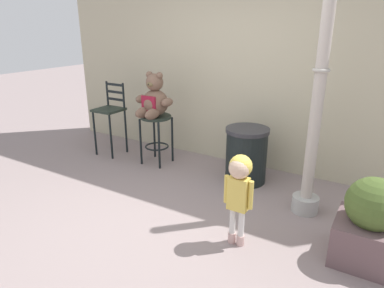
% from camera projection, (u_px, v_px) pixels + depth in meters
% --- Properties ---
extents(ground_plane, '(24.00, 24.00, 0.00)m').
position_uv_depth(ground_plane, '(158.00, 221.00, 3.64)').
color(ground_plane, gray).
extents(building_wall, '(6.11, 0.30, 3.88)m').
position_uv_depth(building_wall, '(245.00, 25.00, 4.70)').
color(building_wall, '#B7AE90').
rests_on(building_wall, ground_plane).
extents(bar_stool_with_teddy, '(0.44, 0.44, 0.72)m').
position_uv_depth(bar_stool_with_teddy, '(156.00, 129.00, 5.00)').
color(bar_stool_with_teddy, '#202A22').
rests_on(bar_stool_with_teddy, ground_plane).
extents(teddy_bear, '(0.58, 0.52, 0.62)m').
position_uv_depth(teddy_bear, '(154.00, 100.00, 4.83)').
color(teddy_bear, brown).
rests_on(teddy_bear, bar_stool_with_teddy).
extents(child_walking, '(0.28, 0.22, 0.89)m').
position_uv_depth(child_walking, '(239.00, 181.00, 3.07)').
color(child_walking, '#CBA29C').
rests_on(child_walking, ground_plane).
extents(trash_bin, '(0.56, 0.56, 0.72)m').
position_uv_depth(trash_bin, '(246.00, 155.00, 4.46)').
color(trash_bin, black).
rests_on(trash_bin, ground_plane).
extents(lamppost, '(0.29, 0.29, 2.66)m').
position_uv_depth(lamppost, '(315.00, 120.00, 3.49)').
color(lamppost, '#A8A8A4').
rests_on(lamppost, ground_plane).
extents(bar_chair_empty, '(0.40, 0.40, 1.11)m').
position_uv_depth(bar_chair_empty, '(110.00, 114.00, 5.34)').
color(bar_chair_empty, '#202A22').
rests_on(bar_chair_empty, ground_plane).
extents(planter_with_shrub, '(0.54, 0.54, 0.78)m').
position_uv_depth(planter_with_shrub, '(370.00, 224.00, 2.93)').
color(planter_with_shrub, brown).
rests_on(planter_with_shrub, ground_plane).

